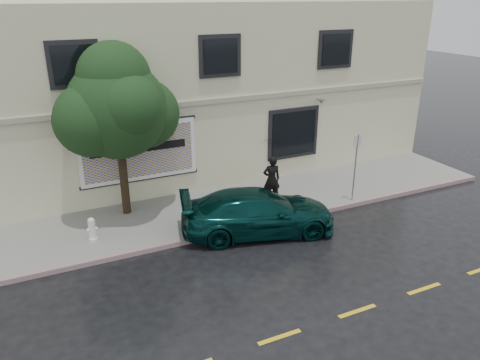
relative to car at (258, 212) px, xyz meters
name	(u,v)px	position (x,y,z in m)	size (l,w,h in m)	color
ground	(285,247)	(0.33, -1.20, -0.72)	(90.00, 90.00, 0.00)	black
sidewalk	(240,204)	(0.33, 2.05, -0.65)	(20.00, 3.50, 0.15)	gray
curb	(263,224)	(0.33, 0.30, -0.65)	(20.00, 0.18, 0.16)	gray
road_marking	(357,311)	(0.33, -4.70, -0.72)	(19.00, 0.12, 0.01)	gold
building	(185,85)	(0.33, 7.80, 2.78)	(20.00, 8.12, 7.00)	beige
billboard	(139,152)	(-2.87, 3.72, 1.33)	(4.30, 0.16, 2.20)	white
car	(258,212)	(0.00, 0.00, 0.00)	(2.19, 4.95, 1.44)	#072D2B
pedestrian	(272,179)	(1.38, 1.65, 0.31)	(0.64, 0.42, 1.76)	black
umbrella	(272,146)	(1.38, 1.65, 1.56)	(0.99, 0.99, 0.73)	black
street_tree	(117,109)	(-3.61, 3.00, 3.09)	(3.24, 3.24, 5.30)	#2F2415
fire_hydrant	(92,229)	(-5.00, 1.48, -0.20)	(0.31, 0.29, 0.77)	silver
sign_pole	(356,161)	(4.18, 0.50, 0.95)	(0.31, 0.05, 2.53)	#9EA1A7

